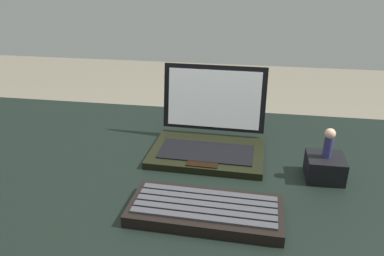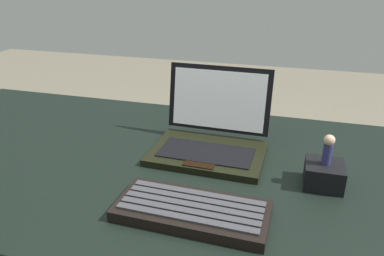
{
  "view_description": "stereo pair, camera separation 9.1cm",
  "coord_description": "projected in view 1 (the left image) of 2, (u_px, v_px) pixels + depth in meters",
  "views": [
    {
      "loc": [
        0.13,
        -0.78,
        1.2
      ],
      "look_at": [
        -0.01,
        0.04,
        0.84
      ],
      "focal_mm": 35.08,
      "sensor_mm": 36.0,
      "label": 1
    },
    {
      "loc": [
        0.22,
        -0.76,
        1.2
      ],
      "look_at": [
        -0.01,
        0.04,
        0.84
      ],
      "focal_mm": 35.08,
      "sensor_mm": 36.0,
      "label": 2
    }
  ],
  "objects": [
    {
      "name": "external_keyboard",
      "position": [
        205.0,
        210.0,
        0.72
      ],
      "size": [
        0.3,
        0.14,
        0.03
      ],
      "color": "black",
      "rests_on": "desk"
    },
    {
      "name": "desk",
      "position": [
        192.0,
        188.0,
        0.93
      ],
      "size": [
        1.75,
        0.76,
        0.76
      ],
      "color": "black",
      "rests_on": "ground"
    },
    {
      "name": "figurine",
      "position": [
        329.0,
        142.0,
        0.82
      ],
      "size": [
        0.02,
        0.02,
        0.07
      ],
      "color": "navy",
      "rests_on": "figurine_stand"
    },
    {
      "name": "laptop_front",
      "position": [
        209.0,
        136.0,
        0.96
      ],
      "size": [
        0.29,
        0.24,
        0.2
      ],
      "color": "black",
      "rests_on": "desk"
    },
    {
      "name": "figurine_stand",
      "position": [
        325.0,
        167.0,
        0.84
      ],
      "size": [
        0.08,
        0.08,
        0.05
      ],
      "primitive_type": "cube",
      "color": "black",
      "rests_on": "desk"
    }
  ]
}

